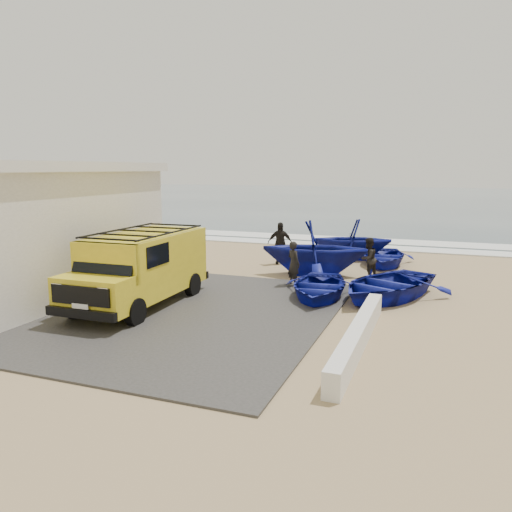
% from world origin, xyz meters
% --- Properties ---
extents(ground, '(160.00, 160.00, 0.00)m').
position_xyz_m(ground, '(0.00, 0.00, 0.00)').
color(ground, tan).
extents(slab, '(12.00, 10.00, 0.05)m').
position_xyz_m(slab, '(-2.00, -2.00, 0.03)').
color(slab, '#403D3B').
rests_on(slab, ground).
extents(ocean, '(180.00, 88.00, 0.01)m').
position_xyz_m(ocean, '(0.00, 56.00, 0.00)').
color(ocean, '#385166').
rests_on(ocean, ground).
extents(surf_line, '(180.00, 1.60, 0.06)m').
position_xyz_m(surf_line, '(0.00, 12.00, 0.03)').
color(surf_line, white).
rests_on(surf_line, ground).
extents(surf_wash, '(180.00, 2.20, 0.04)m').
position_xyz_m(surf_wash, '(0.00, 14.50, 0.02)').
color(surf_wash, white).
rests_on(surf_wash, ground).
extents(parapet, '(0.35, 6.00, 0.55)m').
position_xyz_m(parapet, '(5.00, -3.00, 0.28)').
color(parapet, silver).
rests_on(parapet, ground).
extents(van, '(2.21, 5.31, 2.26)m').
position_xyz_m(van, '(-1.74, -1.67, 1.22)').
color(van, yellow).
rests_on(van, ground).
extents(boat_near_left, '(2.94, 3.84, 0.74)m').
position_xyz_m(boat_near_left, '(3.08, 1.04, 0.37)').
color(boat_near_left, navy).
rests_on(boat_near_left, ground).
extents(boat_near_right, '(4.58, 5.21, 0.90)m').
position_xyz_m(boat_near_right, '(5.11, 1.74, 0.45)').
color(boat_near_right, navy).
rests_on(boat_near_right, ground).
extents(boat_mid_left, '(4.62, 4.18, 2.13)m').
position_xyz_m(boat_mid_left, '(2.12, 4.36, 1.06)').
color(boat_mid_left, navy).
rests_on(boat_mid_left, ground).
extents(boat_mid_right, '(2.90, 3.86, 0.76)m').
position_xyz_m(boat_mid_right, '(4.37, 7.36, 0.38)').
color(boat_mid_right, navy).
rests_on(boat_mid_right, ground).
extents(boat_far_left, '(4.12, 3.77, 1.84)m').
position_xyz_m(boat_far_left, '(2.86, 8.33, 0.92)').
color(boat_far_left, navy).
rests_on(boat_far_left, ground).
extents(fisherman_front, '(0.69, 0.65, 1.59)m').
position_xyz_m(fisherman_front, '(1.85, 2.37, 0.79)').
color(fisherman_front, black).
rests_on(fisherman_front, ground).
extents(fisherman_middle, '(0.88, 0.95, 1.57)m').
position_xyz_m(fisherman_middle, '(4.16, 4.36, 0.78)').
color(fisherman_middle, black).
rests_on(fisherman_middle, ground).
extents(fisherman_back, '(1.15, 0.76, 1.81)m').
position_xyz_m(fisherman_back, '(0.12, 6.14, 0.91)').
color(fisherman_back, black).
rests_on(fisherman_back, ground).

